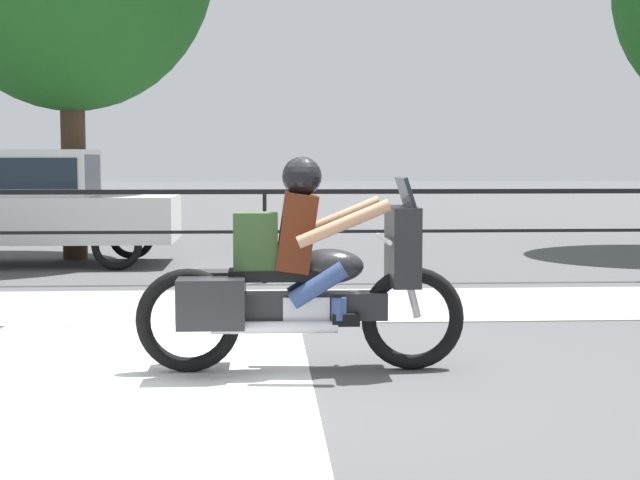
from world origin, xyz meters
TOP-DOWN VIEW (x-y plane):
  - ground_plane at (0.00, 0.00)m, footprint 120.00×120.00m
  - sidewalk_band at (0.00, 3.40)m, footprint 44.00×2.40m
  - crosswalk_band at (-1.06, -0.20)m, footprint 2.75×6.00m
  - fence_railing at (0.00, 5.28)m, footprint 36.00×0.05m
  - motorcycle at (0.25, 0.15)m, footprint 2.43×0.76m
  - parked_car at (-3.43, 7.61)m, footprint 4.05×1.71m

SIDE VIEW (x-z plane):
  - ground_plane at x=0.00m, z-range 0.00..0.00m
  - crosswalk_band at x=-1.06m, z-range 0.00..0.01m
  - sidewalk_band at x=0.00m, z-range 0.00..0.01m
  - motorcycle at x=0.25m, z-range -0.09..1.49m
  - fence_railing at x=0.00m, z-range 0.34..1.52m
  - parked_car at x=-3.43m, z-range 0.11..1.81m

